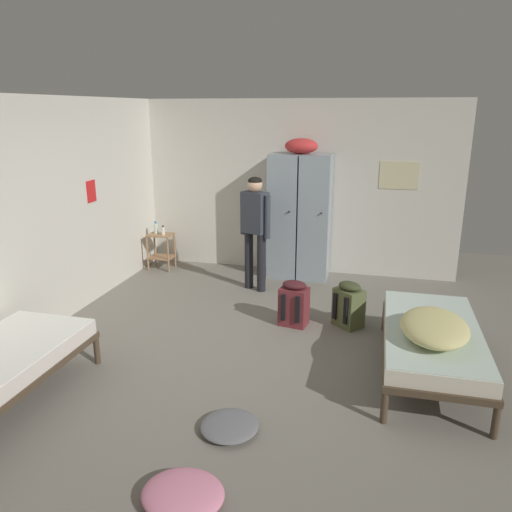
# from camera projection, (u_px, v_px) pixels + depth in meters

# --- Properties ---
(ground_plane) EXTENTS (8.97, 8.97, 0.00)m
(ground_plane) POSITION_uv_depth(u_px,v_px,m) (250.00, 347.00, 5.39)
(ground_plane) COLOR slate
(room_backdrop) EXTENTS (4.87, 5.67, 2.62)m
(room_backdrop) POSITION_uv_depth(u_px,v_px,m) (180.00, 201.00, 6.54)
(room_backdrop) COLOR beige
(room_backdrop) RESTS_ON ground_plane
(locker_bank) EXTENTS (0.90, 0.55, 2.07)m
(locker_bank) POSITION_uv_depth(u_px,v_px,m) (300.00, 214.00, 7.43)
(locker_bank) COLOR #8C99A3
(locker_bank) RESTS_ON ground_plane
(shelf_unit) EXTENTS (0.38, 0.30, 0.57)m
(shelf_unit) POSITION_uv_depth(u_px,v_px,m) (161.00, 248.00, 7.95)
(shelf_unit) COLOR #99704C
(shelf_unit) RESTS_ON ground_plane
(bed_right) EXTENTS (0.90, 1.90, 0.49)m
(bed_right) POSITION_uv_depth(u_px,v_px,m) (432.00, 338.00, 4.75)
(bed_right) COLOR #473828
(bed_right) RESTS_ON ground_plane
(bedding_heap) EXTENTS (0.60, 0.87, 0.20)m
(bedding_heap) POSITION_uv_depth(u_px,v_px,m) (434.00, 327.00, 4.48)
(bedding_heap) COLOR #D1C67F
(bedding_heap) RESTS_ON bed_right
(person_traveler) EXTENTS (0.47, 0.33, 1.60)m
(person_traveler) POSITION_uv_depth(u_px,v_px,m) (255.00, 223.00, 6.85)
(person_traveler) COLOR black
(person_traveler) RESTS_ON ground_plane
(water_bottle) EXTENTS (0.06, 0.06, 0.20)m
(water_bottle) POSITION_uv_depth(u_px,v_px,m) (156.00, 228.00, 7.89)
(water_bottle) COLOR silver
(water_bottle) RESTS_ON shelf_unit
(lotion_bottle) EXTENTS (0.05, 0.05, 0.15)m
(lotion_bottle) POSITION_uv_depth(u_px,v_px,m) (163.00, 231.00, 7.81)
(lotion_bottle) COLOR white
(lotion_bottle) RESTS_ON shelf_unit
(backpack_olive) EXTENTS (0.42, 0.42, 0.55)m
(backpack_olive) POSITION_uv_depth(u_px,v_px,m) (349.00, 305.00, 5.85)
(backpack_olive) COLOR #566038
(backpack_olive) RESTS_ON ground_plane
(backpack_maroon) EXTENTS (0.36, 0.37, 0.55)m
(backpack_maroon) POSITION_uv_depth(u_px,v_px,m) (294.00, 304.00, 5.90)
(backpack_maroon) COLOR maroon
(backpack_maroon) RESTS_ON ground_plane
(clothes_pile_grey) EXTENTS (0.47, 0.48, 0.08)m
(clothes_pile_grey) POSITION_uv_depth(u_px,v_px,m) (229.00, 426.00, 3.99)
(clothes_pile_grey) COLOR slate
(clothes_pile_grey) RESTS_ON ground_plane
(clothes_pile_pink) EXTENTS (0.55, 0.48, 0.14)m
(clothes_pile_pink) POSITION_uv_depth(u_px,v_px,m) (183.00, 494.00, 3.24)
(clothes_pile_pink) COLOR pink
(clothes_pile_pink) RESTS_ON ground_plane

